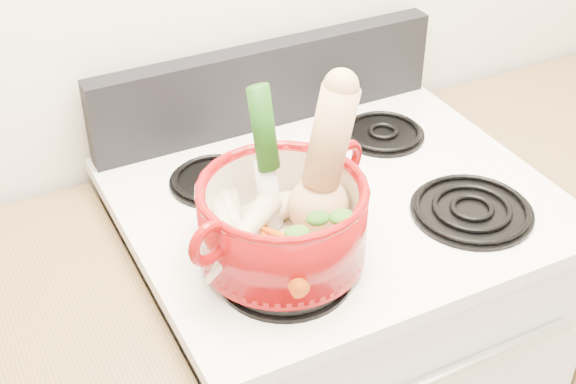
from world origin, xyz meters
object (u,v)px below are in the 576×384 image
stove_body (329,372)px  leek (268,158)px  squash (321,162)px  dutch_oven (282,222)px

stove_body → leek: (-0.17, -0.07, 0.66)m
stove_body → squash: 0.69m
stove_body → squash: squash is taller
stove_body → leek: bearing=-158.5°
stove_body → squash: (-0.11, -0.12, 0.67)m
dutch_oven → leek: 0.11m
squash → leek: bearing=151.1°
squash → leek: 0.09m
squash → leek: size_ratio=1.01×
stove_body → dutch_oven: (-0.18, -0.13, 0.58)m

